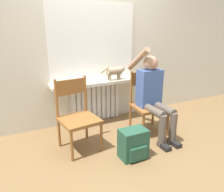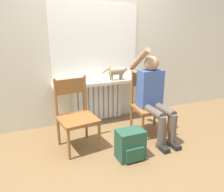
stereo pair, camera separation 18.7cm
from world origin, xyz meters
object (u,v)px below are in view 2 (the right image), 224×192
(chair_left, at_px, (76,114))
(person, at_px, (154,94))
(chair_right, at_px, (149,104))
(backpack, at_px, (130,145))
(cat, at_px, (117,71))

(chair_left, distance_m, person, 1.12)
(chair_left, bearing_deg, chair_right, -7.62)
(chair_right, xyz_separation_m, person, (-0.00, -0.12, 0.19))
(person, bearing_deg, chair_left, 173.52)
(chair_right, distance_m, person, 0.23)
(person, height_order, backpack, person)
(chair_left, relative_size, chair_right, 1.00)
(person, xyz_separation_m, cat, (-0.26, 0.69, 0.22))
(chair_left, height_order, backpack, chair_left)
(cat, relative_size, backpack, 1.19)
(person, distance_m, backpack, 0.84)
(chair_right, bearing_deg, cat, 120.23)
(chair_left, relative_size, backpack, 2.50)
(chair_left, xyz_separation_m, person, (1.09, -0.12, 0.19))
(chair_right, relative_size, cat, 2.10)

